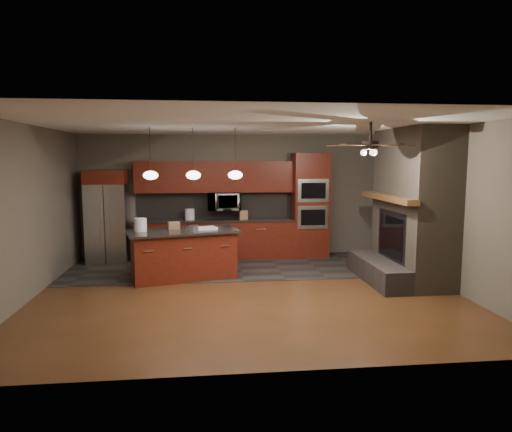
{
  "coord_description": "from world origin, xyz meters",
  "views": [
    {
      "loc": [
        -0.69,
        -7.54,
        2.23
      ],
      "look_at": [
        0.21,
        0.6,
        1.22
      ],
      "focal_mm": 32.0,
      "sensor_mm": 36.0,
      "label": 1
    }
  ],
  "objects": [
    {
      "name": "oven_tower",
      "position": [
        1.7,
        2.69,
        1.19
      ],
      "size": [
        0.8,
        0.63,
        2.38
      ],
      "color": "maroon",
      "rests_on": "ground"
    },
    {
      "name": "refrigerator",
      "position": [
        -2.82,
        2.62,
        1.01
      ],
      "size": [
        0.86,
        0.75,
        2.02
      ],
      "color": "silver",
      "rests_on": "ground"
    },
    {
      "name": "microwave",
      "position": [
        -0.27,
        2.75,
        1.3
      ],
      "size": [
        0.73,
        0.41,
        0.5
      ],
      "primitive_type": "imported",
      "color": "silver",
      "rests_on": "back_cabinetry"
    },
    {
      "name": "cardboard_box",
      "position": [
        -1.3,
        1.18,
        0.99
      ],
      "size": [
        0.25,
        0.21,
        0.14
      ],
      "primitive_type": "cube",
      "rotation": [
        0.0,
        0.0,
        0.25
      ],
      "color": "#90644A",
      "rests_on": "kitchen_island"
    },
    {
      "name": "left_wall",
      "position": [
        -3.5,
        0.0,
        1.4
      ],
      "size": [
        0.02,
        6.0,
        2.8
      ],
      "primitive_type": "cube",
      "color": "#645E50",
      "rests_on": "ground"
    },
    {
      "name": "right_wall",
      "position": [
        3.5,
        0.0,
        1.4
      ],
      "size": [
        0.02,
        6.0,
        2.8
      ],
      "primitive_type": "cube",
      "color": "#645E50",
      "rests_on": "ground"
    },
    {
      "name": "ceiling_fan",
      "position": [
        1.8,
        -0.8,
        2.46
      ],
      "size": [
        1.27,
        1.33,
        0.41
      ],
      "color": "black",
      "rests_on": "ceiling"
    },
    {
      "name": "pendant_left",
      "position": [
        -1.65,
        0.7,
        1.96
      ],
      "size": [
        0.26,
        0.26,
        0.92
      ],
      "color": "black",
      "rests_on": "ceiling"
    },
    {
      "name": "paint_can",
      "position": [
        -0.91,
        0.88,
        0.97
      ],
      "size": [
        0.22,
        0.22,
        0.11
      ],
      "primitive_type": "cylinder",
      "rotation": [
        0.0,
        0.0,
        0.48
      ],
      "color": "#B4B5B9",
      "rests_on": "kitchen_island"
    },
    {
      "name": "back_cabinetry",
      "position": [
        -0.48,
        2.74,
        0.89
      ],
      "size": [
        3.59,
        0.64,
        2.2
      ],
      "color": "maroon",
      "rests_on": "ground"
    },
    {
      "name": "back_wall",
      "position": [
        0.0,
        3.0,
        1.4
      ],
      "size": [
        7.0,
        0.02,
        2.8
      ],
      "primitive_type": "cube",
      "color": "#645E50",
      "rests_on": "ground"
    },
    {
      "name": "paint_tray",
      "position": [
        -0.7,
        1.09,
        0.94
      ],
      "size": [
        0.47,
        0.39,
        0.04
      ],
      "primitive_type": "cube",
      "rotation": [
        0.0,
        0.0,
        0.28
      ],
      "color": "white",
      "rests_on": "kitchen_island"
    },
    {
      "name": "slate_tile_patch",
      "position": [
        0.0,
        1.8,
        0.01
      ],
      "size": [
        7.0,
        2.4,
        0.01
      ],
      "primitive_type": "cube",
      "color": "#32302D",
      "rests_on": "ground"
    },
    {
      "name": "fireplace_column",
      "position": [
        3.04,
        0.4,
        1.3
      ],
      "size": [
        1.3,
        2.1,
        2.8
      ],
      "color": "brown",
      "rests_on": "ground"
    },
    {
      "name": "ceiling",
      "position": [
        0.0,
        0.0,
        2.8
      ],
      "size": [
        7.0,
        6.0,
        0.02
      ],
      "primitive_type": "cube",
      "color": "white",
      "rests_on": "back_wall"
    },
    {
      "name": "kitchen_island",
      "position": [
        -1.11,
        1.0,
        0.47
      ],
      "size": [
        2.19,
        1.38,
        0.92
      ],
      "rotation": [
        0.0,
        0.0,
        0.24
      ],
      "color": "maroon",
      "rests_on": "ground"
    },
    {
      "name": "ground",
      "position": [
        0.0,
        0.0,
        0.0
      ],
      "size": [
        7.0,
        7.0,
        0.0
      ],
      "primitive_type": "plane",
      "color": "brown",
      "rests_on": "ground"
    },
    {
      "name": "white_bucket",
      "position": [
        -1.89,
        0.95,
        1.04
      ],
      "size": [
        0.3,
        0.3,
        0.25
      ],
      "primitive_type": "cylinder",
      "rotation": [
        0.0,
        0.0,
        0.41
      ],
      "color": "white",
      "rests_on": "kitchen_island"
    },
    {
      "name": "pendant_center",
      "position": [
        -0.9,
        0.7,
        1.96
      ],
      "size": [
        0.26,
        0.26,
        0.92
      ],
      "color": "black",
      "rests_on": "ceiling"
    },
    {
      "name": "counter_bucket",
      "position": [
        -1.05,
        2.7,
        1.02
      ],
      "size": [
        0.26,
        0.26,
        0.24
      ],
      "primitive_type": "cylinder",
      "rotation": [
        0.0,
        0.0,
        0.22
      ],
      "color": "white",
      "rests_on": "back_cabinetry"
    },
    {
      "name": "pendant_right",
      "position": [
        -0.15,
        0.7,
        1.96
      ],
      "size": [
        0.26,
        0.26,
        0.92
      ],
      "color": "black",
      "rests_on": "ceiling"
    },
    {
      "name": "counter_box",
      "position": [
        0.15,
        2.65,
        1.0
      ],
      "size": [
        0.2,
        0.16,
        0.2
      ],
      "primitive_type": "cube",
      "rotation": [
        0.0,
        0.0,
        0.12
      ],
      "color": "#A97B57",
      "rests_on": "back_cabinetry"
    }
  ]
}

